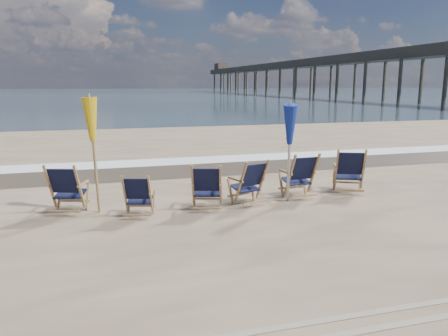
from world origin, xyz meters
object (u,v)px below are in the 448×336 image
object	(u,v)px
beach_chair_4	(314,175)
umbrella_blue	(290,128)
umbrella_yellow	(93,126)
beach_chair_3	(263,181)
fishing_pier	(308,73)
beach_chair_2	(220,188)
beach_chair_0	(80,189)
beach_chair_5	(363,171)
beach_chair_1	(150,196)

from	to	relation	value
beach_chair_4	umbrella_blue	size ratio (longest dim) A/B	0.49
umbrella_blue	umbrella_yellow	bearing A→B (deg)	173.63
beach_chair_3	fishing_pier	size ratio (longest dim) A/B	0.01
beach_chair_2	umbrella_blue	distance (m)	1.97
beach_chair_0	beach_chair_5	distance (m)	6.37
beach_chair_5	umbrella_blue	world-z (taller)	umbrella_blue
beach_chair_1	beach_chair_4	distance (m)	3.80
beach_chair_0	beach_chair_3	xyz separation A→B (m)	(3.78, -0.24, -0.02)
beach_chair_5	fishing_pier	world-z (taller)	fishing_pier
beach_chair_3	umbrella_blue	distance (m)	1.28
beach_chair_5	fishing_pier	bearing A→B (deg)	-91.40
beach_chair_4	beach_chair_5	bearing A→B (deg)	176.35
umbrella_blue	beach_chair_2	bearing A→B (deg)	-172.69
beach_chair_0	umbrella_blue	size ratio (longest dim) A/B	0.48
beach_chair_0	fishing_pier	size ratio (longest dim) A/B	0.01
beach_chair_2	beach_chair_5	size ratio (longest dim) A/B	0.91
beach_chair_5	beach_chair_0	bearing A→B (deg)	23.48
umbrella_yellow	fishing_pier	distance (m)	81.94
beach_chair_4	beach_chair_0	bearing A→B (deg)	-4.37
beach_chair_3	beach_chair_4	world-z (taller)	beach_chair_4
beach_chair_0	beach_chair_3	bearing A→B (deg)	-165.84
beach_chair_5	umbrella_blue	xyz separation A→B (m)	(-2.03, -0.25, 1.10)
umbrella_yellow	umbrella_blue	distance (m)	4.04
beach_chair_0	beach_chair_1	distance (m)	1.46
beach_chair_0	beach_chair_5	xyz separation A→B (m)	(6.37, -0.10, 0.03)
beach_chair_3	beach_chair_0	bearing A→B (deg)	-19.51
beach_chair_3	beach_chair_5	bearing A→B (deg)	167.36
beach_chair_0	umbrella_blue	xyz separation A→B (m)	(4.34, -0.35, 1.13)
beach_chair_3	beach_chair_5	size ratio (longest dim) A/B	0.91
beach_chair_4	umbrella_yellow	world-z (taller)	umbrella_yellow
beach_chair_1	beach_chair_4	world-z (taller)	beach_chair_4
beach_chair_0	fishing_pier	bearing A→B (deg)	-101.96
beach_chair_0	beach_chair_2	bearing A→B (deg)	-173.63
beach_chair_5	beach_chair_2	bearing A→B (deg)	31.57
umbrella_yellow	beach_chair_3	bearing A→B (deg)	-5.59
beach_chair_1	beach_chair_3	xyz separation A→B (m)	(2.46, 0.37, 0.06)
beach_chair_3	umbrella_blue	size ratio (longest dim) A/B	0.46
beach_chair_0	umbrella_blue	bearing A→B (deg)	-166.80
fishing_pier	umbrella_blue	bearing A→B (deg)	-117.00
beach_chair_2	fishing_pier	size ratio (longest dim) A/B	0.01
beach_chair_4	umbrella_blue	xyz separation A→B (m)	(-0.74, -0.26, 1.11)
beach_chair_3	umbrella_blue	world-z (taller)	umbrella_blue
beach_chair_5	beach_chair_4	bearing A→B (deg)	24.06
beach_chair_5	umbrella_blue	bearing A→B (deg)	31.48
beach_chair_3	beach_chair_5	world-z (taller)	beach_chair_5
beach_chair_0	umbrella_yellow	size ratio (longest dim) A/B	0.46
beach_chair_1	beach_chair_2	size ratio (longest dim) A/B	0.88
umbrella_yellow	beach_chair_1	bearing A→B (deg)	-35.12
beach_chair_3	beach_chair_4	distance (m)	1.31
beach_chair_4	umbrella_yellow	size ratio (longest dim) A/B	0.47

